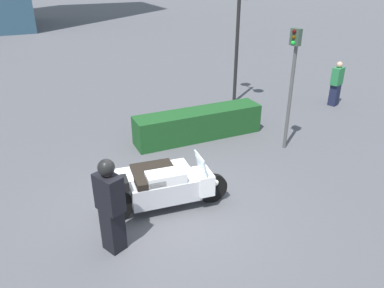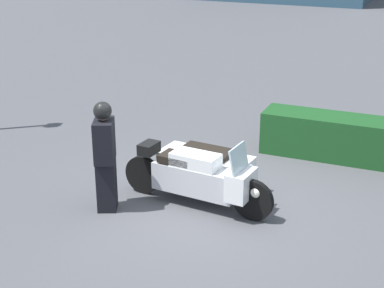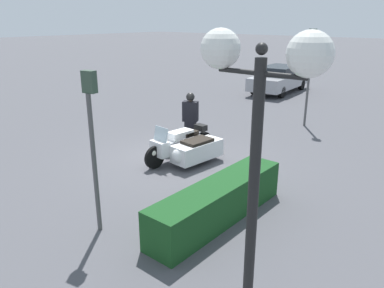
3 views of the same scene
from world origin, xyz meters
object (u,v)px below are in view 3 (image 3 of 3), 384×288
officer_rider (190,118)px  parked_car_background (279,79)px  twin_lamp_post (259,103)px  hedge_bush_curbside (218,202)px  traffic_light_near (92,129)px  traffic_light_far (310,64)px  police_motorcycle (187,148)px

officer_rider → parked_car_background: (-10.46, -2.23, -0.15)m
officer_rider → parked_car_background: 10.70m
twin_lamp_post → officer_rider: bearing=-135.0°
hedge_bush_curbside → officer_rider: bearing=-132.9°
traffic_light_near → parked_car_background: traffic_light_near is taller
officer_rider → traffic_light_far: size_ratio=0.48×
officer_rider → traffic_light_near: bearing=176.9°
police_motorcycle → traffic_light_near: size_ratio=0.83×
parked_car_background → traffic_light_near: bearing=-169.4°
hedge_bush_curbside → traffic_light_far: (-8.08, -1.71, 1.99)m
hedge_bush_curbside → traffic_light_near: traffic_light_near is taller
parked_car_background → hedge_bush_curbside: bearing=-161.6°
traffic_light_near → parked_car_background: (-15.66, -4.26, -1.32)m
hedge_bush_curbside → twin_lamp_post: twin_lamp_post is taller
traffic_light_far → parked_car_background: traffic_light_far is taller
hedge_bush_curbside → parked_car_background: (-13.83, -5.86, 0.37)m
twin_lamp_post → traffic_light_far: (-10.60, -3.97, -0.85)m
police_motorcycle → traffic_light_far: traffic_light_far is taller
police_motorcycle → officer_rider: 1.69m
traffic_light_near → traffic_light_far: size_ratio=0.86×
hedge_bush_curbside → twin_lamp_post: bearing=41.9°
officer_rider → twin_lamp_post: bearing=-159.5°
police_motorcycle → parked_car_background: 12.19m
police_motorcycle → traffic_light_far: (-6.01, 0.94, 1.94)m
traffic_light_near → traffic_light_far: traffic_light_far is taller
police_motorcycle → officer_rider: size_ratio=1.48×
officer_rider → hedge_bush_curbside: bearing=-157.3°
traffic_light_far → traffic_light_near: bearing=-5.4°
officer_rider → hedge_bush_curbside: (3.37, 3.63, -0.53)m
hedge_bush_curbside → parked_car_background: parked_car_background is taller
hedge_bush_curbside → twin_lamp_post: (2.52, 2.26, 2.84)m
hedge_bush_curbside → traffic_light_near: bearing=-41.1°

